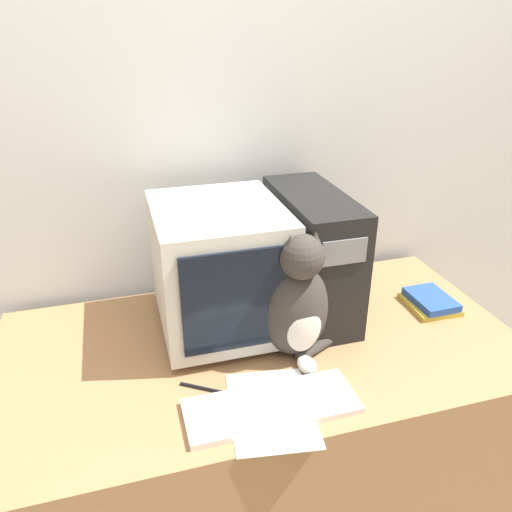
% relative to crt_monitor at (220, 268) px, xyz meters
% --- Properties ---
extents(wall_back, '(7.00, 0.05, 2.50)m').
position_rel_crt_monitor_xyz_m(wall_back, '(0.10, 0.34, 0.32)').
color(wall_back, silver).
rests_on(wall_back, ground_plane).
extents(desk, '(1.59, 0.81, 0.72)m').
position_rel_crt_monitor_xyz_m(desk, '(0.10, -0.13, -0.57)').
color(desk, '#9E7047').
rests_on(desk, ground_plane).
extents(crt_monitor, '(0.38, 0.44, 0.41)m').
position_rel_crt_monitor_xyz_m(crt_monitor, '(0.00, 0.00, 0.00)').
color(crt_monitor, beige).
rests_on(crt_monitor, desk).
extents(computer_tower, '(0.19, 0.46, 0.41)m').
position_rel_crt_monitor_xyz_m(computer_tower, '(0.31, 0.02, -0.01)').
color(computer_tower, black).
rests_on(computer_tower, desk).
extents(keyboard, '(0.44, 0.16, 0.02)m').
position_rel_crt_monitor_xyz_m(keyboard, '(0.04, -0.41, -0.20)').
color(keyboard, silver).
rests_on(keyboard, desk).
extents(cat, '(0.29, 0.22, 0.40)m').
position_rel_crt_monitor_xyz_m(cat, '(0.18, -0.20, -0.04)').
color(cat, '#38332D').
rests_on(cat, desk).
extents(book_stack, '(0.16, 0.18, 0.04)m').
position_rel_crt_monitor_xyz_m(book_stack, '(0.72, -0.09, -0.19)').
color(book_stack, gold).
rests_on(book_stack, desk).
extents(pen, '(0.12, 0.08, 0.01)m').
position_rel_crt_monitor_xyz_m(pen, '(-0.11, -0.29, -0.21)').
color(pen, black).
rests_on(pen, desk).
extents(paper_sheet, '(0.25, 0.32, 0.00)m').
position_rel_crt_monitor_xyz_m(paper_sheet, '(0.04, -0.41, -0.21)').
color(paper_sheet, white).
rests_on(paper_sheet, desk).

